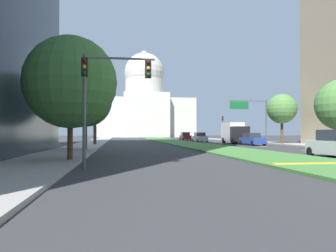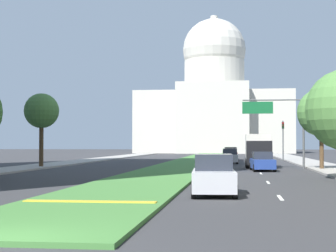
# 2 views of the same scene
# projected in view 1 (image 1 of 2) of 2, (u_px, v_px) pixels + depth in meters

# --- Properties ---
(ground_plane) EXTENTS (276.47, 276.47, 0.00)m
(ground_plane) POSITION_uv_depth(u_px,v_px,m) (166.00, 141.00, 70.26)
(ground_plane) COLOR #333335
(grass_median) EXTENTS (5.58, 113.10, 0.14)m
(grass_median) POSITION_uv_depth(u_px,v_px,m) (171.00, 141.00, 64.04)
(grass_median) COLOR #427A38
(grass_median) RESTS_ON ground_plane
(median_curb_nose) EXTENTS (5.03, 0.50, 0.04)m
(median_curb_nose) POSITION_uv_depth(u_px,v_px,m) (322.00, 163.00, 16.36)
(median_curb_nose) COLOR gold
(median_curb_nose) RESTS_ON grass_median
(lane_dashes_right) EXTENTS (0.16, 41.92, 0.01)m
(lane_dashes_right) POSITION_uv_depth(u_px,v_px,m) (263.00, 146.00, 40.50)
(lane_dashes_right) COLOR silver
(lane_dashes_right) RESTS_ON ground_plane
(sidewalk_left) EXTENTS (4.00, 113.10, 0.15)m
(sidewalk_left) POSITION_uv_depth(u_px,v_px,m) (94.00, 142.00, 55.85)
(sidewalk_left) COLOR #9E9991
(sidewalk_left) RESTS_ON ground_plane
(sidewalk_right) EXTENTS (4.00, 113.10, 0.15)m
(sidewalk_right) POSITION_uv_depth(u_px,v_px,m) (253.00, 142.00, 59.80)
(sidewalk_right) COLOR #9E9991
(sidewalk_right) RESTS_ON ground_plane
(capitol_building) EXTENTS (37.37, 23.50, 33.81)m
(capitol_building) POSITION_uv_depth(u_px,v_px,m) (144.00, 105.00, 131.97)
(capitol_building) COLOR beige
(capitol_building) RESTS_ON ground_plane
(traffic_light_near_left) EXTENTS (3.34, 0.35, 5.20)m
(traffic_light_near_left) POSITION_uv_depth(u_px,v_px,m) (103.00, 85.00, 15.39)
(traffic_light_near_left) COLOR #515456
(traffic_light_near_left) RESTS_ON ground_plane
(traffic_light_far_right) EXTENTS (0.28, 0.35, 5.20)m
(traffic_light_far_right) POSITION_uv_depth(u_px,v_px,m) (223.00, 125.00, 69.30)
(traffic_light_far_right) COLOR #515456
(traffic_light_far_right) RESTS_ON ground_plane
(overhead_guide_sign) EXTENTS (5.62, 0.20, 6.50)m
(overhead_guide_sign) POSITION_uv_depth(u_px,v_px,m) (252.00, 112.00, 48.99)
(overhead_guide_sign) COLOR #515456
(overhead_guide_sign) RESTS_ON ground_plane
(street_tree_left_near) EXTENTS (5.16, 5.16, 7.03)m
(street_tree_left_near) POSITION_uv_depth(u_px,v_px,m) (70.00, 82.00, 18.86)
(street_tree_left_near) COLOR #4C3823
(street_tree_left_near) RESTS_ON ground_plane
(street_tree_left_mid) EXTENTS (4.65, 4.65, 6.80)m
(street_tree_left_mid) POSITION_uv_depth(u_px,v_px,m) (86.00, 101.00, 29.98)
(street_tree_left_mid) COLOR #4C3823
(street_tree_left_mid) RESTS_ON ground_plane
(street_tree_left_far) EXTENTS (3.31, 3.31, 7.06)m
(street_tree_left_far) POSITION_uv_depth(u_px,v_px,m) (95.00, 105.00, 44.90)
(street_tree_left_far) COLOR #4C3823
(street_tree_left_far) RESTS_ON ground_plane
(street_tree_right_far) EXTENTS (4.15, 4.15, 7.07)m
(street_tree_right_far) POSITION_uv_depth(u_px,v_px,m) (282.00, 109.00, 47.17)
(street_tree_right_far) COLOR #4C3823
(street_tree_right_far) RESTS_ON ground_plane
(sedan_midblock) EXTENTS (2.08, 4.50, 1.63)m
(sedan_midblock) POSITION_uv_depth(u_px,v_px,m) (252.00, 139.00, 44.45)
(sedan_midblock) COLOR navy
(sedan_midblock) RESTS_ON ground_plane
(sedan_distant) EXTENTS (1.92, 4.54, 1.70)m
(sedan_distant) POSITION_uv_depth(u_px,v_px,m) (200.00, 137.00, 60.89)
(sedan_distant) COLOR #BCBCC1
(sedan_distant) RESTS_ON ground_plane
(sedan_far_horizon) EXTENTS (1.96, 4.13, 1.79)m
(sedan_far_horizon) POSITION_uv_depth(u_px,v_px,m) (185.00, 137.00, 73.84)
(sedan_far_horizon) COLOR maroon
(sedan_far_horizon) RESTS_ON ground_plane
(box_truck_delivery) EXTENTS (2.40, 6.40, 3.20)m
(box_truck_delivery) POSITION_uv_depth(u_px,v_px,m) (234.00, 133.00, 50.97)
(box_truck_delivery) COLOR black
(box_truck_delivery) RESTS_ON ground_plane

